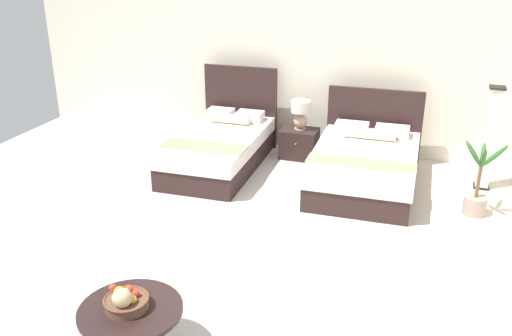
{
  "coord_description": "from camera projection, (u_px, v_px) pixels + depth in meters",
  "views": [
    {
      "loc": [
        1.99,
        -5.39,
        3.25
      ],
      "look_at": [
        -0.05,
        0.54,
        0.63
      ],
      "focal_mm": 39.16,
      "sensor_mm": 36.0,
      "label": 1
    }
  ],
  "objects": [
    {
      "name": "nightstand",
      "position": [
        299.0,
        143.0,
        8.76
      ],
      "size": [
        0.56,
        0.44,
        0.46
      ],
      "color": "black",
      "rests_on": "ground"
    },
    {
      "name": "coffee_table",
      "position": [
        132.0,
        322.0,
        4.54
      ],
      "size": [
        0.85,
        0.85,
        0.47
      ],
      "color": "black",
      "rests_on": "ground"
    },
    {
      "name": "bed_near_window",
      "position": [
        220.0,
        147.0,
        8.41
      ],
      "size": [
        1.27,
        2.25,
        1.32
      ],
      "color": "black",
      "rests_on": "ground"
    },
    {
      "name": "bed_near_corner",
      "position": [
        365.0,
        165.0,
        7.74
      ],
      "size": [
        1.47,
        2.11,
        1.16
      ],
      "color": "black",
      "rests_on": "ground"
    },
    {
      "name": "table_lamp",
      "position": [
        301.0,
        112.0,
        8.59
      ],
      "size": [
        0.3,
        0.3,
        0.46
      ],
      "color": "tan",
      "rests_on": "nightstand"
    },
    {
      "name": "ground_plane",
      "position": [
        245.0,
        236.0,
        6.56
      ],
      "size": [
        9.96,
        10.04,
        0.02
      ],
      "primitive_type": "cube",
      "color": "beige"
    },
    {
      "name": "fruit_bowl",
      "position": [
        126.0,
        301.0,
        4.45
      ],
      "size": [
        0.37,
        0.37,
        0.23
      ],
      "color": "brown",
      "rests_on": "coffee_table"
    },
    {
      "name": "potted_palm",
      "position": [
        477.0,
        194.0,
        6.95
      ],
      "size": [
        0.52,
        0.57,
        0.98
      ],
      "color": "gray",
      "rests_on": "ground"
    },
    {
      "name": "wall_back",
      "position": [
        314.0,
        71.0,
        8.88
      ],
      "size": [
        9.96,
        0.12,
        2.52
      ],
      "primitive_type": "cube",
      "color": "silver",
      "rests_on": "ground"
    },
    {
      "name": "loose_apple",
      "position": [
        113.0,
        288.0,
        4.69
      ],
      "size": [
        0.07,
        0.07,
        0.07
      ],
      "color": "#BE3A23",
      "rests_on": "coffee_table"
    },
    {
      "name": "floor_lamp_corner",
      "position": [
        489.0,
        139.0,
        7.52
      ],
      "size": [
        0.21,
        0.21,
        1.44
      ],
      "color": "black",
      "rests_on": "ground"
    }
  ]
}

